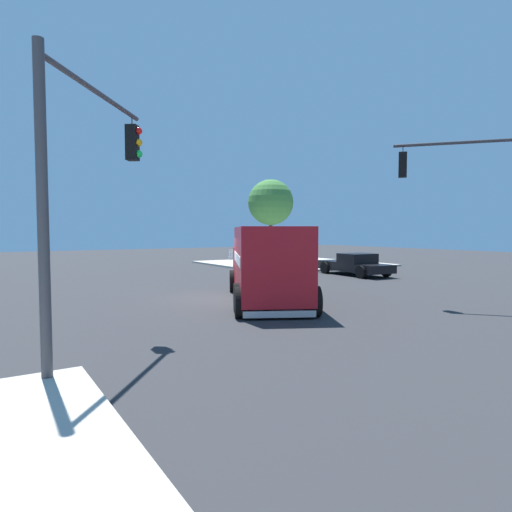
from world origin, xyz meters
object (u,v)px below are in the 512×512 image
Objects in this scene: traffic_light_secondary at (486,193)px; pickup_black at (355,264)px; shade_tree_near at (271,203)px; pedestrian_near_corner at (261,250)px; traffic_light_primary at (83,168)px; delivery_truck at (267,264)px.

traffic_light_secondary is 12.17m from pickup_black.
pedestrian_near_corner is at bearing 36.14° from shade_tree_near.
traffic_light_secondary reaches higher than pickup_black.
pedestrian_near_corner is (-0.97, -12.43, 0.41)m from pickup_black.
pedestrian_near_corner is (-19.05, -22.59, -2.99)m from traffic_light_primary.
traffic_light_secondary is 24.05m from pedestrian_near_corner.
pedestrian_near_corner is 4.97m from shade_tree_near.
traffic_light_secondary is (-6.20, 5.00, 2.63)m from delivery_truck.
shade_tree_near is at bearing -131.22° from traffic_light_primary.
pickup_black is (-10.52, -5.84, -0.79)m from delivery_truck.
delivery_truck is 9.09m from traffic_light_primary.
pedestrian_near_corner is at bearing -130.14° from traffic_light_primary.
traffic_light_primary is 0.96× the size of traffic_light_secondary.
traffic_light_primary is (7.56, 4.33, 2.61)m from delivery_truck.
delivery_truck is 1.48× the size of pickup_black.
delivery_truck is 4.53× the size of pedestrian_near_corner.
shade_tree_near is (-21.11, -24.10, 1.27)m from traffic_light_primary.
pickup_black is at bearing 85.54° from pedestrian_near_corner.
traffic_light_primary is 1.13× the size of pickup_black.
delivery_truck is 8.39m from traffic_light_secondary.
pedestrian_near_corner reaches higher than pickup_black.
traffic_light_primary is 13.77m from traffic_light_secondary.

